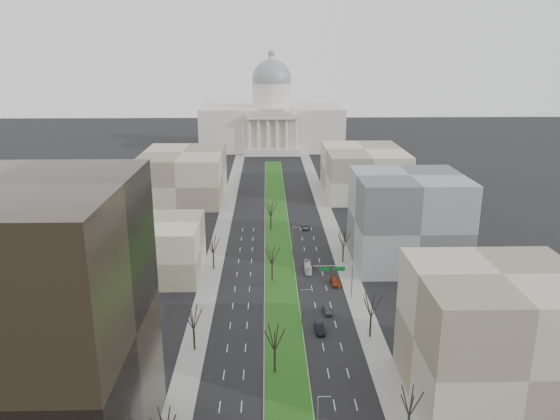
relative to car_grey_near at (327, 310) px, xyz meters
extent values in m
plane|color=black|center=(-9.76, 57.58, -0.69)|extent=(600.00, 600.00, 0.00)
cube|color=#999993|center=(-9.76, 56.58, -0.61)|extent=(8.00, 222.00, 0.15)
cube|color=#1A5416|center=(-9.76, 56.58, -0.52)|extent=(7.70, 221.70, 0.06)
cube|color=gray|center=(-27.26, 32.58, -0.61)|extent=(5.00, 330.00, 0.15)
cube|color=gray|center=(7.74, 32.58, -0.61)|extent=(5.00, 330.00, 0.15)
cube|color=beige|center=(-9.76, 207.58, 11.31)|extent=(80.00, 40.00, 24.00)
cube|color=beige|center=(-9.76, 184.58, 1.31)|extent=(30.00, 6.00, 4.00)
cube|color=beige|center=(-9.76, 184.58, 20.31)|extent=(28.00, 5.00, 2.50)
cube|color=beige|center=(-9.76, 184.58, 22.31)|extent=(20.00, 5.00, 1.80)
cube|color=beige|center=(-9.76, 184.58, 23.91)|extent=(12.00, 5.00, 1.60)
cylinder|color=beige|center=(-9.76, 207.58, 29.31)|extent=(22.00, 22.00, 14.00)
sphere|color=gray|center=(-9.76, 207.58, 38.31)|extent=(22.00, 22.00, 22.00)
cylinder|color=beige|center=(-9.76, 207.58, 49.31)|extent=(4.00, 4.00, 4.00)
sphere|color=gray|center=(-9.76, 207.58, 52.31)|extent=(4.00, 4.00, 4.00)
cylinder|color=beige|center=(-22.26, 184.58, 11.31)|extent=(2.00, 2.00, 16.00)
cylinder|color=beige|center=(-17.26, 184.58, 11.31)|extent=(2.00, 2.00, 16.00)
cylinder|color=beige|center=(-12.26, 184.58, 11.31)|extent=(2.00, 2.00, 16.00)
cylinder|color=beige|center=(-7.26, 184.58, 11.31)|extent=(2.00, 2.00, 16.00)
cylinder|color=beige|center=(-2.26, 184.58, 11.31)|extent=(2.00, 2.00, 16.00)
cylinder|color=beige|center=(2.74, 184.58, 11.31)|extent=(2.00, 2.00, 16.00)
cube|color=black|center=(-46.76, -44.42, 19.31)|extent=(34.00, 30.00, 40.00)
cube|color=gray|center=(-42.76, 22.58, 6.31)|extent=(26.00, 22.00, 14.00)
cube|color=gray|center=(23.24, -30.42, 10.31)|extent=(26.00, 24.00, 22.00)
cube|color=#5B5D5F|center=(24.24, 29.58, 11.31)|extent=(28.00, 26.00, 24.00)
cube|color=gray|center=(-44.76, 97.58, 8.31)|extent=(30.00, 40.00, 18.00)
cube|color=gray|center=(25.24, 102.58, 8.31)|extent=(30.00, 40.00, 18.00)
cylinder|color=black|center=(-26.96, -14.42, 1.47)|extent=(0.40, 0.40, 4.32)
cylinder|color=black|center=(-26.96, 25.58, 1.42)|extent=(0.40, 0.40, 4.22)
cylinder|color=black|center=(7.44, -10.42, 1.52)|extent=(0.40, 0.40, 4.42)
cylinder|color=black|center=(7.44, 29.58, 1.33)|extent=(0.40, 0.40, 4.03)
cylinder|color=black|center=(-11.76, -22.42, 1.47)|extent=(0.40, 0.40, 4.32)
cylinder|color=black|center=(-11.76, 17.58, 1.47)|extent=(0.40, 0.40, 4.32)
cylinder|color=black|center=(-11.76, 57.58, 1.47)|extent=(0.40, 0.40, 4.32)
cylinder|color=gray|center=(-5.16, -42.42, 8.41)|extent=(1.80, 0.12, 0.12)
cylinder|color=gray|center=(-6.06, -7.42, 3.81)|extent=(0.20, 0.20, 9.00)
cylinder|color=gray|center=(-5.16, -7.42, 8.41)|extent=(1.80, 0.12, 0.12)
cylinder|color=gray|center=(-6.06, 32.58, 3.81)|extent=(0.20, 0.20, 9.00)
cylinder|color=gray|center=(-5.16, 32.58, 8.41)|extent=(1.80, 0.12, 0.12)
cylinder|color=gray|center=(6.44, 7.58, 3.31)|extent=(0.24, 0.24, 8.00)
cylinder|color=gray|center=(1.94, 7.58, 7.31)|extent=(9.00, 0.18, 0.18)
cube|color=#0C591E|center=(3.44, 7.66, 6.51)|extent=(2.60, 0.08, 1.00)
cube|color=#0C591E|center=(-0.06, 7.66, 6.51)|extent=(2.20, 0.08, 1.00)
imported|color=#47494F|center=(0.00, 0.00, 0.00)|extent=(2.09, 4.21, 1.38)
imported|color=black|center=(-2.41, -8.07, 0.12)|extent=(1.87, 4.95, 1.61)
imported|color=maroon|center=(3.57, 14.97, 0.04)|extent=(2.39, 5.18, 1.47)
imported|color=#54565D|center=(-0.69, 58.40, -0.02)|extent=(2.24, 4.80, 1.33)
imported|color=white|center=(-2.44, 23.80, 0.31)|extent=(1.78, 7.20, 2.00)
camera|label=1|loc=(-12.93, -107.20, 54.43)|focal=35.00mm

